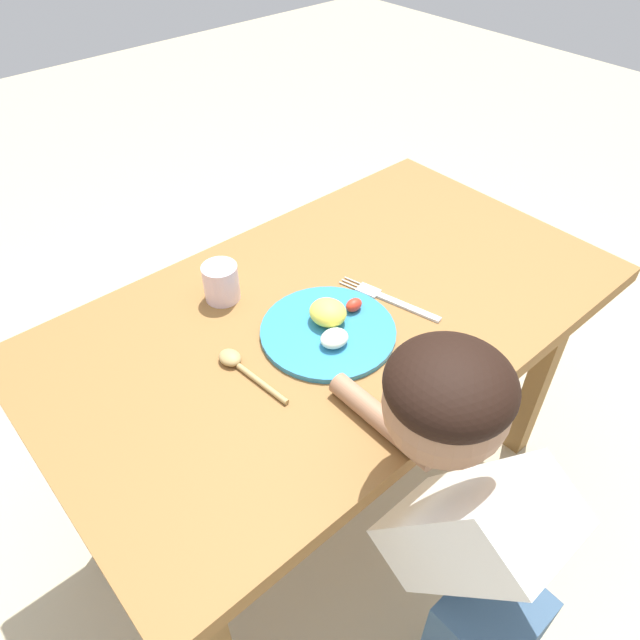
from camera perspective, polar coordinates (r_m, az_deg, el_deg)
ground_plane at (r=1.78m, az=1.04°, el=-15.96°), size 8.00×8.00×0.00m
dining_table at (r=1.30m, az=1.37°, el=-1.46°), size 1.26×0.73×0.69m
plate at (r=1.18m, az=0.88°, el=-0.70°), size 0.28×0.28×0.06m
fork at (r=1.27m, az=6.80°, el=2.00°), size 0.08×0.24×0.01m
spoon at (r=1.12m, az=-7.93°, el=-4.34°), size 0.04×0.18×0.02m
drinking_cup at (r=1.26m, az=-9.62°, el=3.64°), size 0.08×0.08×0.08m
person at (r=1.09m, az=13.81°, el=-21.15°), size 0.19×0.48×0.95m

